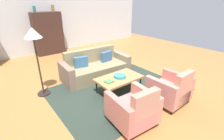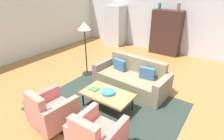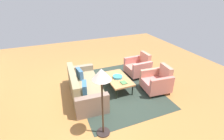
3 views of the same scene
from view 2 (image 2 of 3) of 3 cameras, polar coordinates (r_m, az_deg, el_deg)
ground_plane at (r=5.02m, az=6.06°, el=-7.79°), size 11.74×11.74×0.00m
wall_back at (r=8.11m, az=21.10°, el=14.30°), size 9.79×0.12×2.80m
wall_left at (r=7.91m, az=-26.93°, el=13.04°), size 0.12×8.06×2.80m
area_rug at (r=4.57m, az=-1.05°, el=-11.28°), size 3.40×2.60×0.01m
couch at (r=5.24m, az=6.27°, el=-2.61°), size 2.15×1.02×0.86m
coffee_table at (r=4.33m, az=-1.48°, el=-7.68°), size 1.20×0.70×0.41m
armchair_left at (r=4.05m, az=-18.79°, el=-12.35°), size 0.87×0.87×0.88m
armchair_right at (r=3.35m, az=-5.20°, el=-20.33°), size 0.82×0.82×0.88m
fruit_bowl at (r=4.28m, az=-1.23°, el=-6.99°), size 0.32×0.32×0.07m
book_stack at (r=4.47m, az=-5.56°, el=-5.87°), size 0.22×0.19×0.03m
cabinet at (r=8.01m, az=16.57°, el=11.13°), size 1.20×0.51×1.80m
vase_tall at (r=7.97m, az=14.67°, el=18.78°), size 0.12×0.12×0.24m
vase_round at (r=7.73m, az=20.09°, el=18.05°), size 0.13×0.13×0.27m
refrigerator at (r=8.97m, az=1.12°, el=13.75°), size 0.80×0.73×1.85m
floor_lamp at (r=5.68m, az=-8.60°, el=12.00°), size 0.40×0.40×1.72m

